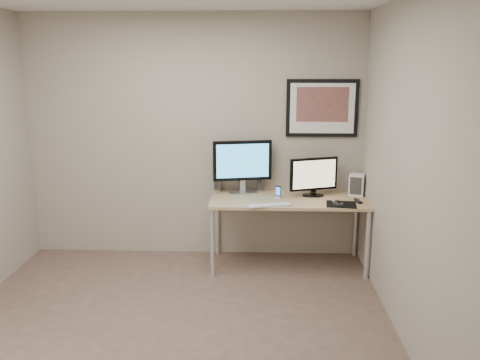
# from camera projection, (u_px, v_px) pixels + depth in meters

# --- Properties ---
(floor) EXTENTS (3.60, 3.60, 0.00)m
(floor) POSITION_uv_depth(u_px,v_px,m) (172.00, 329.00, 4.09)
(floor) COLOR brown
(floor) RESTS_ON ground
(room) EXTENTS (3.60, 3.60, 3.60)m
(room) POSITION_uv_depth(u_px,v_px,m) (175.00, 119.00, 4.15)
(room) COLOR white
(room) RESTS_ON ground
(desk) EXTENTS (1.60, 0.70, 0.73)m
(desk) POSITION_uv_depth(u_px,v_px,m) (288.00, 205.00, 5.21)
(desk) COLOR #926246
(desk) RESTS_ON floor
(framed_art) EXTENTS (0.75, 0.04, 0.60)m
(framed_art) POSITION_uv_depth(u_px,v_px,m) (322.00, 108.00, 5.30)
(framed_art) COLOR black
(framed_art) RESTS_ON room
(monitor_large) EXTENTS (0.62, 0.25, 0.56)m
(monitor_large) POSITION_uv_depth(u_px,v_px,m) (242.00, 164.00, 5.33)
(monitor_large) COLOR #B7B7BC
(monitor_large) RESTS_ON desk
(monitor_tv) EXTENTS (0.50, 0.20, 0.41)m
(monitor_tv) POSITION_uv_depth(u_px,v_px,m) (314.00, 176.00, 5.23)
(monitor_tv) COLOR black
(monitor_tv) RESTS_ON desk
(speaker_left) EXTENTS (0.09, 0.09, 0.19)m
(speaker_left) POSITION_uv_depth(u_px,v_px,m) (218.00, 182.00, 5.50)
(speaker_left) COLOR #B7B7BC
(speaker_left) RESTS_ON desk
(speaker_right) EXTENTS (0.07, 0.07, 0.17)m
(speaker_right) POSITION_uv_depth(u_px,v_px,m) (260.00, 183.00, 5.49)
(speaker_right) COLOR #B7B7BC
(speaker_right) RESTS_ON desk
(phone_dock) EXTENTS (0.07, 0.07, 0.13)m
(phone_dock) POSITION_uv_depth(u_px,v_px,m) (278.00, 192.00, 5.21)
(phone_dock) COLOR black
(phone_dock) RESTS_ON desk
(keyboard) EXTENTS (0.44, 0.22, 0.01)m
(keyboard) POSITION_uv_depth(u_px,v_px,m) (270.00, 205.00, 4.93)
(keyboard) COLOR silver
(keyboard) RESTS_ON desk
(mousepad) EXTENTS (0.32, 0.29, 0.00)m
(mousepad) POSITION_uv_depth(u_px,v_px,m) (341.00, 204.00, 4.97)
(mousepad) COLOR black
(mousepad) RESTS_ON desk
(mouse) EXTENTS (0.09, 0.13, 0.04)m
(mouse) POSITION_uv_depth(u_px,v_px,m) (338.00, 202.00, 4.98)
(mouse) COLOR black
(mouse) RESTS_ON mousepad
(remote) EXTENTS (0.06, 0.16, 0.02)m
(remote) POSITION_uv_depth(u_px,v_px,m) (358.00, 201.00, 5.07)
(remote) COLOR black
(remote) RESTS_ON desk
(fan_unit) EXTENTS (0.18, 0.16, 0.23)m
(fan_unit) POSITION_uv_depth(u_px,v_px,m) (357.00, 185.00, 5.28)
(fan_unit) COLOR silver
(fan_unit) RESTS_ON desk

